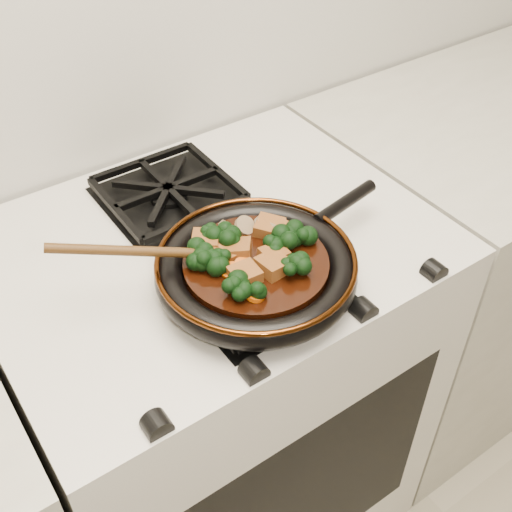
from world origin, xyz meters
TOP-DOWN VIEW (x-y plane):
  - stove at (0.00, 1.69)m, footprint 0.76×0.60m
  - burner_grate_front at (0.00, 1.55)m, footprint 0.23×0.23m
  - burner_grate_back at (0.00, 1.83)m, footprint 0.23×0.23m
  - skillet at (-0.00, 1.54)m, footprint 0.43×0.31m
  - braising_sauce at (-0.00, 1.54)m, footprint 0.22×0.22m
  - tofu_cube_0 at (-0.05, 1.62)m, footprint 0.06×0.06m
  - tofu_cube_1 at (-0.04, 1.52)m, footprint 0.04×0.04m
  - tofu_cube_2 at (-0.02, 1.58)m, footprint 0.04×0.04m
  - tofu_cube_3 at (-0.02, 1.57)m, footprint 0.06×0.06m
  - tofu_cube_4 at (0.05, 1.59)m, footprint 0.06×0.06m
  - tofu_cube_5 at (0.06, 1.57)m, footprint 0.05×0.04m
  - tofu_cube_6 at (0.01, 1.51)m, footprint 0.05×0.05m
  - tofu_cube_7 at (0.02, 1.53)m, footprint 0.04×0.03m
  - tofu_cube_8 at (-0.06, 1.58)m, footprint 0.05×0.05m
  - broccoli_floret_0 at (-0.07, 1.60)m, footprint 0.08×0.09m
  - broccoli_floret_1 at (-0.07, 1.50)m, footprint 0.07×0.07m
  - broccoli_floret_2 at (-0.06, 1.49)m, footprint 0.06×0.06m
  - broccoli_floret_3 at (0.08, 1.55)m, footprint 0.06×0.07m
  - broccoli_floret_4 at (0.03, 1.49)m, footprint 0.07×0.07m
  - broccoli_floret_5 at (0.04, 1.55)m, footprint 0.07×0.06m
  - broccoli_floret_6 at (-0.07, 1.58)m, footprint 0.07×0.07m
  - broccoli_floret_7 at (-0.02, 1.61)m, footprint 0.08×0.09m
  - broccoli_floret_8 at (-0.05, 1.57)m, footprint 0.07×0.08m
  - broccoli_floret_9 at (-0.03, 1.62)m, footprint 0.09×0.08m
  - carrot_coin_0 at (0.03, 1.54)m, footprint 0.03×0.03m
  - carrot_coin_1 at (-0.05, 1.48)m, footprint 0.03×0.03m
  - carrot_coin_2 at (-0.03, 1.54)m, footprint 0.03×0.03m
  - carrot_coin_3 at (-0.05, 1.55)m, footprint 0.03×0.03m
  - mushroom_slice_0 at (0.05, 1.60)m, footprint 0.04×0.05m
  - mushroom_slice_1 at (-0.00, 1.62)m, footprint 0.04×0.04m
  - mushroom_slice_2 at (0.03, 1.62)m, footprint 0.04×0.04m
  - mushroom_slice_3 at (0.07, 1.57)m, footprint 0.04×0.04m
  - mushroom_slice_4 at (0.07, 1.58)m, footprint 0.04×0.05m
  - wooden_spoon at (-0.10, 1.61)m, footprint 0.16×0.08m

SIDE VIEW (x-z plane):
  - stove at x=0.00m, z-range 0.00..0.90m
  - burner_grate_front at x=0.00m, z-range 0.90..0.93m
  - burner_grate_back at x=0.00m, z-range 0.90..0.93m
  - skillet at x=0.00m, z-range 0.92..0.97m
  - braising_sauce at x=0.00m, z-range 0.94..0.96m
  - carrot_coin_0 at x=0.03m, z-range 0.95..0.98m
  - carrot_coin_1 at x=-0.05m, z-range 0.96..0.97m
  - carrot_coin_2 at x=-0.03m, z-range 0.96..0.97m
  - carrot_coin_3 at x=-0.05m, z-range 0.96..0.97m
  - mushroom_slice_0 at x=0.05m, z-range 0.95..0.98m
  - mushroom_slice_1 at x=0.00m, z-range 0.95..0.98m
  - mushroom_slice_2 at x=0.03m, z-range 0.95..0.98m
  - mushroom_slice_3 at x=0.07m, z-range 0.95..0.98m
  - mushroom_slice_4 at x=0.07m, z-range 0.95..0.98m
  - tofu_cube_2 at x=-0.02m, z-range 0.95..0.98m
  - tofu_cube_5 at x=0.06m, z-range 0.95..0.98m
  - tofu_cube_8 at x=-0.06m, z-range 0.95..0.98m
  - tofu_cube_7 at x=0.02m, z-range 0.95..0.98m
  - tofu_cube_3 at x=-0.02m, z-range 0.95..0.98m
  - broccoli_floret_3 at x=0.08m, z-range 0.94..1.00m
  - tofu_cube_1 at x=-0.04m, z-range 0.96..0.98m
  - tofu_cube_0 at x=-0.05m, z-range 0.95..0.98m
  - tofu_cube_4 at x=0.05m, z-range 0.95..0.98m
  - tofu_cube_6 at x=0.01m, z-range 0.95..0.98m
  - broccoli_floret_9 at x=-0.03m, z-range 0.94..1.00m
  - broccoli_floret_1 at x=-0.07m, z-range 0.94..1.00m
  - broccoli_floret_0 at x=-0.07m, z-range 0.93..1.00m
  - broccoli_floret_2 at x=-0.06m, z-range 0.94..1.00m
  - broccoli_floret_5 at x=0.04m, z-range 0.94..1.00m
  - broccoli_floret_8 at x=-0.05m, z-range 0.94..1.00m
  - broccoli_floret_7 at x=-0.02m, z-range 0.93..1.01m
  - broccoli_floret_6 at x=-0.07m, z-range 0.94..1.01m
  - broccoli_floret_4 at x=0.03m, z-range 0.94..1.01m
  - wooden_spoon at x=-0.10m, z-range 0.85..1.12m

